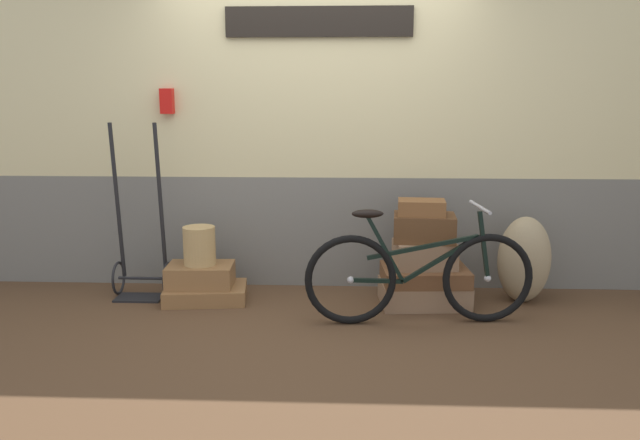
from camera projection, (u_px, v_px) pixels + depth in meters
The scene contains 13 objects.
ground at pixel (310, 320), 4.60m from camera, with size 10.09×5.20×0.06m, color #513823.
station_building at pixel (317, 129), 5.16m from camera, with size 8.09×0.74×2.63m.
suitcase_0 at pixel (206, 293), 4.93m from camera, with size 0.63×0.42×0.12m, color olive.
suitcase_1 at pixel (200, 275), 4.91m from camera, with size 0.51×0.34×0.17m, color olive.
suitcase_2 at pixel (424, 293), 4.84m from camera, with size 0.66×0.45×0.17m, color #937051.
suitcase_3 at pixel (425, 275), 4.82m from camera, with size 0.64×0.46×0.12m, color brown.
suitcase_4 at pixel (425, 255), 4.79m from camera, with size 0.45×0.31×0.20m, color #937051.
suitcase_5 at pixel (424, 228), 4.79m from camera, with size 0.46×0.34×0.20m, color brown.
suitcase_6 at pixel (421, 207), 4.74m from camera, with size 0.35×0.24×0.12m, color brown.
wicker_basket at pixel (199, 246), 4.87m from camera, with size 0.25×0.25×0.30m, color tan.
luggage_trolley at pixel (141, 255), 5.01m from camera, with size 0.43×0.36×1.38m.
burlap_sack at pixel (524, 259), 4.86m from camera, with size 0.40×0.34×0.68m, color #9E8966.
bicycle at pixel (419, 276), 4.40m from camera, with size 1.61×0.46×0.84m.
Camera 1 is at (0.27, -4.36, 1.59)m, focal length 35.28 mm.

